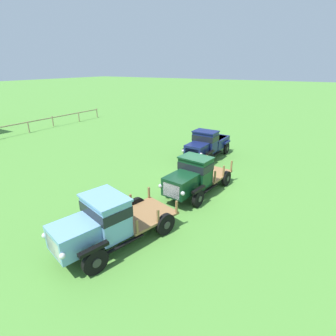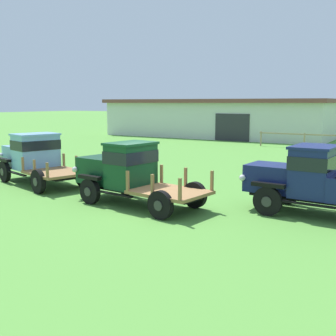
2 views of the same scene
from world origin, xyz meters
The scene contains 5 objects.
ground_plane centered at (0.00, 0.00, 0.00)m, with size 240.00×240.00×0.00m, color #518E38.
paddock_fence centered at (5.07, 20.59, 0.84)m, with size 16.58×0.65×1.16m.
vintage_truck_foreground_near centered at (-6.25, 0.90, 1.12)m, with size 5.25×3.15×2.10m.
vintage_truck_second_in_line centered at (-0.66, -0.08, 1.08)m, with size 5.14×2.42×2.08m.
vintage_truck_midrow_center centered at (5.39, 1.66, 1.09)m, with size 4.94×2.21×2.11m.
Camera 1 is at (-12.13, -5.31, 6.46)m, focal length 28.00 mm.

